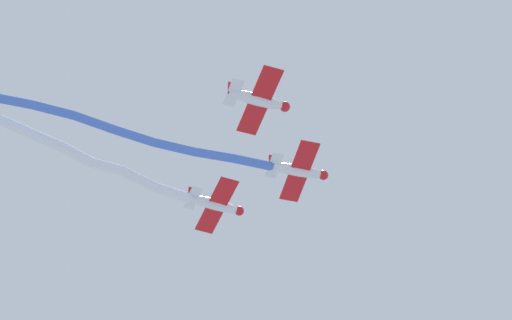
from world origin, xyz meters
TOP-DOWN VIEW (x-y plane):
  - airplane_lead at (4.04, 4.73)m, footprint 6.79×5.23m
  - smoke_trail_lead at (-1.46, 18.78)m, footprint 10.52×24.18m
  - airplane_left_wing at (7.20, 11.90)m, footprint 6.63×5.17m
  - smoke_trail_left_wing at (1.68, 20.87)m, footprint 9.55×14.42m
  - airplane_right_wing at (-3.41, 7.10)m, footprint 6.71×5.21m

SIDE VIEW (x-z plane):
  - airplane_lead at x=4.04m, z-range 56.19..57.88m
  - airplane_left_wing at x=7.20m, z-range 56.19..57.88m
  - airplane_right_wing at x=-3.41m, z-range 56.49..58.18m
  - smoke_trail_left_wing at x=1.68m, z-range 56.24..58.92m
  - smoke_trail_lead at x=-1.46m, z-range 56.60..58.97m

